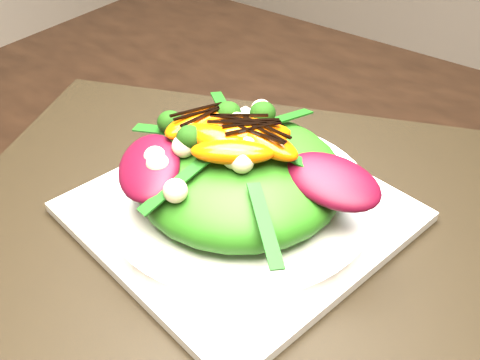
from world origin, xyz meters
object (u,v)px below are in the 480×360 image
Objects in this scene: salad_bowl at (240,200)px; lettuce_mound at (240,176)px; placemat at (240,218)px; orange_segment at (240,132)px; plate_base at (240,212)px.

salad_bowl is 1.32× the size of lettuce_mound.
orange_segment reaches higher than placemat.
plate_base is 0.04m from lettuce_mound.
placemat is 0.09m from orange_segment.
lettuce_mound is at bearing 0.00° from salad_bowl.
orange_segment reaches higher than lettuce_mound.
plate_base is at bearing 0.00° from salad_bowl.
salad_bowl is at bearing 0.00° from placemat.
orange_segment is at bearing 129.66° from salad_bowl.
placemat is at bearing 0.00° from salad_bowl.
lettuce_mound is at bearing 0.00° from plate_base.
placemat is at bearing 0.00° from lettuce_mound.
lettuce_mound is (0.00, 0.00, 0.03)m from salad_bowl.
plate_base is at bearing 0.00° from placemat.
plate_base is 3.73× the size of orange_segment.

